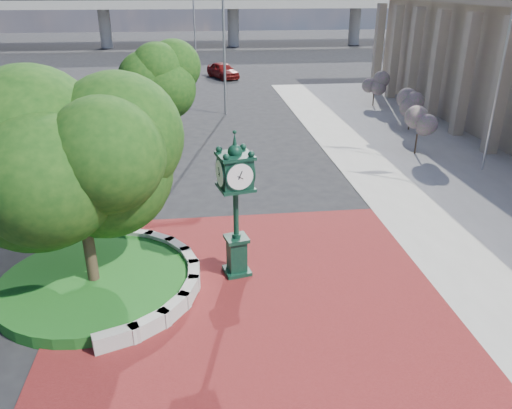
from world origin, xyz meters
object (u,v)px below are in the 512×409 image
object	(u,v)px
post_clock	(236,200)
parked_car	(223,70)
flagpole_b	(501,71)
street_lamp_far	(196,20)
street_lamp_near	(227,33)

from	to	relation	value
post_clock	parked_car	distance (m)	39.44
flagpole_b	street_lamp_far	distance (m)	37.93
parked_car	street_lamp_near	size ratio (longest dim) A/B	0.48
parked_car	street_lamp_far	bearing A→B (deg)	96.78
flagpole_b	street_lamp_near	xyz separation A→B (m)	(-12.56, 14.43, 0.70)
parked_car	street_lamp_near	xyz separation A→B (m)	(-0.50, -16.12, 5.09)
parked_car	street_lamp_far	xyz separation A→B (m)	(-2.54, 4.46, 4.79)
street_lamp_far	post_clock	bearing A→B (deg)	-89.08
street_lamp_near	street_lamp_far	xyz separation A→B (m)	(-2.04, 20.58, -0.30)
flagpole_b	street_lamp_near	bearing A→B (deg)	131.05
parked_car	street_lamp_near	distance (m)	16.91
street_lamp_near	street_lamp_far	world-z (taller)	street_lamp_near
flagpole_b	street_lamp_far	bearing A→B (deg)	112.64
flagpole_b	parked_car	bearing A→B (deg)	111.55
flagpole_b	street_lamp_near	world-z (taller)	flagpole_b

